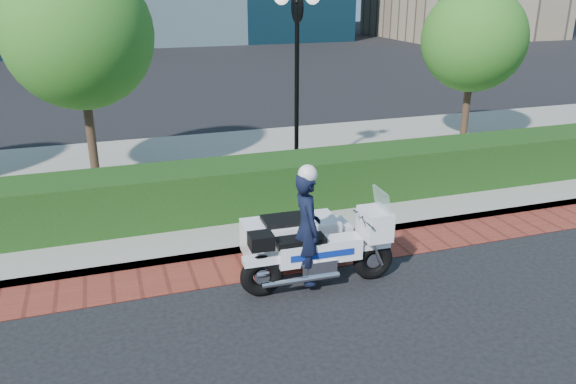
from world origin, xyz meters
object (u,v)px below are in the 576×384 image
object	(u,v)px
lamppost	(297,57)
tree_c	(474,40)
tree_b	(78,35)
police_motorcycle	(305,238)

from	to	relation	value
lamppost	tree_c	world-z (taller)	tree_c
lamppost	tree_c	size ratio (longest dim) A/B	0.98
lamppost	tree_b	xyz separation A→B (m)	(-4.50, 1.30, 0.48)
lamppost	police_motorcycle	xyz separation A→B (m)	(-1.36, -4.33, -2.27)
lamppost	tree_b	world-z (taller)	tree_b
tree_c	police_motorcycle	bearing A→B (deg)	-140.63
police_motorcycle	tree_c	bearing A→B (deg)	41.16
tree_b	police_motorcycle	bearing A→B (deg)	-60.86
tree_b	tree_c	distance (m)	10.01
tree_b	tree_c	world-z (taller)	tree_b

